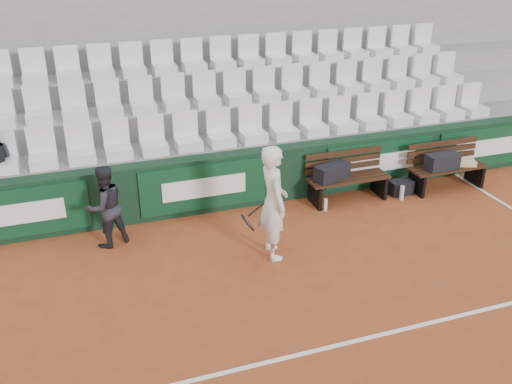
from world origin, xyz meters
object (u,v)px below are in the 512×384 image
at_px(bench_right, 446,178).
at_px(tennis_player, 273,202).
at_px(sports_bag_right, 442,161).
at_px(water_bottle_near, 326,205).
at_px(bench_left, 348,189).
at_px(sports_bag_ground, 401,187).
at_px(water_bottle_far, 402,193).
at_px(ball_kid, 105,206).
at_px(sports_bag_left, 332,172).

xyz_separation_m(bench_right, tennis_player, (-3.95, -1.16, 0.66)).
distance_m(sports_bag_right, water_bottle_near, 2.43).
distance_m(bench_left, sports_bag_ground, 1.06).
distance_m(sports_bag_ground, water_bottle_far, 0.26).
xyz_separation_m(sports_bag_ground, tennis_player, (-3.01, -1.23, 0.75)).
relative_size(sports_bag_ground, ball_kid, 0.33).
distance_m(bench_right, tennis_player, 4.17).
bearing_deg(bench_left, sports_bag_right, -6.22).
xyz_separation_m(sports_bag_ground, water_bottle_far, (-0.12, -0.23, 0.01)).
distance_m(water_bottle_near, tennis_player, 1.91).
height_order(sports_bag_right, water_bottle_near, sports_bag_right).
height_order(water_bottle_far, ball_kid, ball_kid).
relative_size(sports_bag_ground, water_bottle_near, 1.90).
bearing_deg(sports_bag_right, water_bottle_far, -171.60).
relative_size(bench_left, sports_bag_ground, 3.45).
bearing_deg(water_bottle_near, sports_bag_right, 1.65).
bearing_deg(sports_bag_ground, water_bottle_near, -174.04).
xyz_separation_m(sports_bag_right, ball_kid, (-6.10, -0.00, 0.07)).
xyz_separation_m(sports_bag_left, tennis_player, (-1.63, -1.35, 0.29)).
xyz_separation_m(water_bottle_near, tennis_player, (-1.39, -1.06, 0.77)).
height_order(sports_bag_right, tennis_player, tennis_player).
relative_size(bench_left, sports_bag_left, 2.28).
xyz_separation_m(sports_bag_left, water_bottle_near, (-0.24, -0.29, -0.48)).
height_order(bench_left, ball_kid, ball_kid).
relative_size(sports_bag_right, sports_bag_ground, 1.43).
bearing_deg(water_bottle_near, water_bottle_far, -2.36).
height_order(sports_bag_ground, water_bottle_far, water_bottle_far).
bearing_deg(sports_bag_left, ball_kid, -176.72).
height_order(bench_left, water_bottle_near, bench_left).
relative_size(bench_left, water_bottle_far, 5.41).
bearing_deg(sports_bag_ground, ball_kid, -178.92).
xyz_separation_m(bench_right, sports_bag_ground, (-0.94, 0.07, -0.09)).
bearing_deg(ball_kid, bench_left, 159.87).
relative_size(sports_bag_right, ball_kid, 0.47).
xyz_separation_m(bench_left, bench_right, (2.00, -0.16, 0.00)).
bearing_deg(water_bottle_far, sports_bag_ground, 62.59).
bearing_deg(sports_bag_ground, sports_bag_left, 174.80).
relative_size(sports_bag_left, ball_kid, 0.49).
xyz_separation_m(sports_bag_left, sports_bag_right, (2.15, -0.23, 0.00)).
distance_m(bench_left, water_bottle_near, 0.63).
bearing_deg(ball_kid, tennis_player, 131.39).
xyz_separation_m(sports_bag_left, sports_bag_ground, (1.38, -0.13, -0.46)).
bearing_deg(sports_bag_ground, tennis_player, -157.84).
relative_size(sports_bag_ground, tennis_player, 0.25).
relative_size(bench_left, tennis_player, 0.85).
bearing_deg(water_bottle_near, bench_left, 25.35).
bearing_deg(water_bottle_near, sports_bag_ground, 5.96).
xyz_separation_m(bench_left, sports_bag_ground, (1.06, -0.10, -0.09)).
bearing_deg(bench_right, bench_left, 175.31).
xyz_separation_m(bench_left, water_bottle_near, (-0.56, -0.27, -0.11)).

